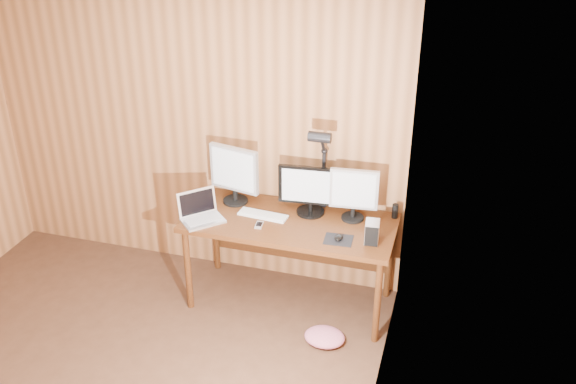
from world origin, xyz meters
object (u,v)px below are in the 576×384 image
at_px(desk, 292,230).
at_px(hard_drive, 372,232).
at_px(monitor_center, 311,190).
at_px(monitor_left, 234,173).
at_px(speaker, 395,211).
at_px(desk_lamp, 322,158).
at_px(mouse, 338,237).
at_px(laptop, 200,213).
at_px(phone, 259,225).
at_px(monitor_right, 354,193).
at_px(keyboard, 263,215).

height_order(desk, hard_drive, hard_drive).
bearing_deg(monitor_center, monitor_left, 173.99).
height_order(speaker, desk_lamp, desk_lamp).
xyz_separation_m(mouse, speaker, (0.34, 0.44, 0.03)).
xyz_separation_m(desk, desk_lamp, (0.18, 0.14, 0.57)).
distance_m(laptop, phone, 0.46).
height_order(laptop, mouse, laptop).
relative_size(monitor_right, laptop, 1.09).
height_order(monitor_right, speaker, monitor_right).
height_order(monitor_center, mouse, monitor_center).
bearing_deg(laptop, desk_lamp, -20.82).
bearing_deg(monitor_right, laptop, -169.18).
height_order(hard_drive, speaker, hard_drive).
height_order(desk, desk_lamp, desk_lamp).
bearing_deg(mouse, monitor_center, 118.28).
distance_m(mouse, phone, 0.61).
distance_m(speaker, desk_lamp, 0.70).
xyz_separation_m(desk, keyboard, (-0.22, -0.06, 0.13)).
bearing_deg(monitor_right, monitor_center, 174.60).
bearing_deg(keyboard, monitor_center, 28.69).
distance_m(desk, phone, 0.32).
bearing_deg(desk_lamp, desk, -152.90).
xyz_separation_m(monitor_right, keyboard, (-0.67, -0.15, -0.21)).
bearing_deg(keyboard, laptop, -153.39).
relative_size(laptop, hard_drive, 2.42).
distance_m(desk, speaker, 0.80).
bearing_deg(mouse, desk, 136.30).
height_order(keyboard, speaker, speaker).
bearing_deg(monitor_center, laptop, -162.60).
distance_m(monitor_left, mouse, 1.00).
height_order(monitor_left, monitor_right, monitor_left).
relative_size(monitor_right, keyboard, 1.05).
bearing_deg(monitor_left, phone, -33.17).
bearing_deg(laptop, keyboard, -23.44).
relative_size(monitor_center, laptop, 1.32).
relative_size(desk, desk_lamp, 2.19).
bearing_deg(hard_drive, speaker, 68.34).
distance_m(mouse, hard_drive, 0.24).
bearing_deg(mouse, laptop, 166.29).
xyz_separation_m(monitor_center, laptop, (-0.78, -0.32, -0.15)).
relative_size(keyboard, phone, 3.57).
distance_m(monitor_center, phone, 0.48).
height_order(laptop, phone, laptop).
distance_m(monitor_center, mouse, 0.48).
bearing_deg(monitor_left, speaker, 16.71).
relative_size(mouse, speaker, 0.90).
bearing_deg(laptop, desk, -25.44).
distance_m(monitor_left, laptop, 0.42).
bearing_deg(keyboard, desk_lamp, 32.00).
xyz_separation_m(monitor_left, speaker, (1.26, 0.10, -0.20)).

